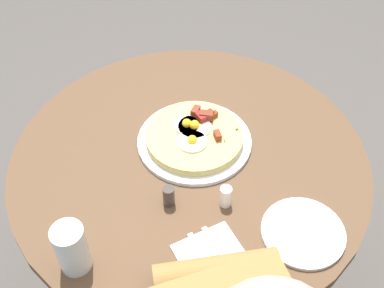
% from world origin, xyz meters
% --- Properties ---
extents(ground_plane, '(6.00, 6.00, 0.00)m').
position_xyz_m(ground_plane, '(0.00, 0.00, 0.00)').
color(ground_plane, '#4C4742').
extents(dining_table, '(0.93, 0.93, 0.70)m').
position_xyz_m(dining_table, '(0.00, 0.00, 0.54)').
color(dining_table, brown).
rests_on(dining_table, ground_plane).
extents(pizza_plate, '(0.30, 0.30, 0.01)m').
position_xyz_m(pizza_plate, '(-0.04, 0.03, 0.71)').
color(pizza_plate, white).
rests_on(pizza_plate, dining_table).
extents(breakfast_pizza, '(0.26, 0.26, 0.05)m').
position_xyz_m(breakfast_pizza, '(-0.04, 0.03, 0.73)').
color(breakfast_pizza, tan).
rests_on(breakfast_pizza, pizza_plate).
extents(bread_plate, '(0.19, 0.19, 0.01)m').
position_xyz_m(bread_plate, '(0.31, 0.17, 0.71)').
color(bread_plate, white).
rests_on(bread_plate, dining_table).
extents(napkin, '(0.19, 0.16, 0.00)m').
position_xyz_m(napkin, '(0.31, -0.05, 0.70)').
color(napkin, white).
rests_on(napkin, dining_table).
extents(fork, '(0.18, 0.04, 0.00)m').
position_xyz_m(fork, '(0.32, -0.06, 0.71)').
color(fork, silver).
rests_on(fork, napkin).
extents(knife, '(0.18, 0.04, 0.00)m').
position_xyz_m(knife, '(0.31, -0.03, 0.71)').
color(knife, silver).
rests_on(knife, napkin).
extents(water_glass, '(0.07, 0.07, 0.13)m').
position_xyz_m(water_glass, '(0.22, -0.33, 0.76)').
color(water_glass, silver).
rests_on(water_glass, dining_table).
extents(salt_shaker, '(0.03, 0.03, 0.06)m').
position_xyz_m(salt_shaker, '(0.17, 0.03, 0.73)').
color(salt_shaker, white).
rests_on(salt_shaker, dining_table).
extents(pepper_shaker, '(0.03, 0.03, 0.05)m').
position_xyz_m(pepper_shaker, '(0.13, -0.09, 0.73)').
color(pepper_shaker, '#3F3833').
rests_on(pepper_shaker, dining_table).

